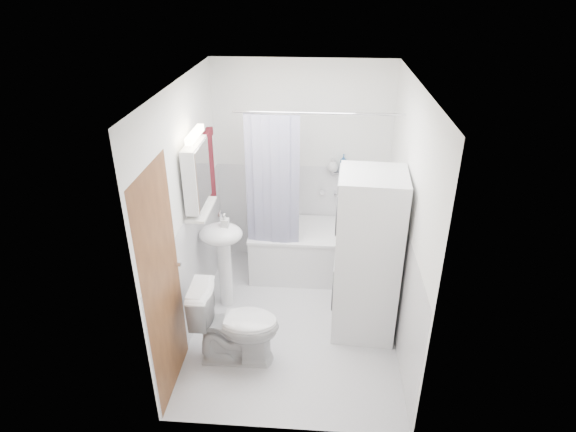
# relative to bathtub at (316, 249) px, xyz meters

# --- Properties ---
(floor) EXTENTS (2.60, 2.60, 0.00)m
(floor) POSITION_rel_bathtub_xyz_m (-0.19, -0.92, -0.32)
(floor) COLOR silver
(floor) RESTS_ON ground
(room_walls) EXTENTS (2.60, 2.60, 2.60)m
(room_walls) POSITION_rel_bathtub_xyz_m (-0.19, -0.92, 1.17)
(room_walls) COLOR white
(room_walls) RESTS_ON ground
(wainscot) EXTENTS (1.98, 2.58, 2.58)m
(wainscot) POSITION_rel_bathtub_xyz_m (-0.19, -0.63, 0.28)
(wainscot) COLOR white
(wainscot) RESTS_ON ground
(door) EXTENTS (0.05, 2.00, 2.00)m
(door) POSITION_rel_bathtub_xyz_m (-1.14, -1.47, 0.68)
(door) COLOR brown
(door) RESTS_ON ground
(bathtub) EXTENTS (1.51, 0.71, 0.57)m
(bathtub) POSITION_rel_bathtub_xyz_m (0.00, 0.00, 0.00)
(bathtub) COLOR white
(bathtub) RESTS_ON ground
(tub_spout) EXTENTS (0.04, 0.12, 0.04)m
(tub_spout) POSITION_rel_bathtub_xyz_m (0.20, 0.33, 0.58)
(tub_spout) COLOR silver
(tub_spout) RESTS_ON room_walls
(curtain_rod) EXTENTS (1.69, 0.02, 0.02)m
(curtain_rod) POSITION_rel_bathtub_xyz_m (0.00, -0.30, 1.68)
(curtain_rod) COLOR silver
(curtain_rod) RESTS_ON room_walls
(shower_curtain) EXTENTS (0.55, 0.02, 1.45)m
(shower_curtain) POSITION_rel_bathtub_xyz_m (-0.47, -0.30, 0.93)
(shower_curtain) COLOR #16164D
(shower_curtain) RESTS_ON curtain_rod
(sink) EXTENTS (0.44, 0.37, 1.04)m
(sink) POSITION_rel_bathtub_xyz_m (-0.95, -0.67, 0.39)
(sink) COLOR white
(sink) RESTS_ON ground
(medicine_cabinet) EXTENTS (0.13, 0.50, 0.71)m
(medicine_cabinet) POSITION_rel_bathtub_xyz_m (-1.10, -0.82, 1.25)
(medicine_cabinet) COLOR white
(medicine_cabinet) RESTS_ON room_walls
(shelf) EXTENTS (0.18, 0.54, 0.02)m
(shelf) POSITION_rel_bathtub_xyz_m (-1.08, -0.82, 0.88)
(shelf) COLOR silver
(shelf) RESTS_ON room_walls
(shower_caddy) EXTENTS (0.22, 0.06, 0.02)m
(shower_caddy) POSITION_rel_bathtub_xyz_m (0.25, 0.32, 0.83)
(shower_caddy) COLOR silver
(shower_caddy) RESTS_ON room_walls
(towel) EXTENTS (0.07, 0.34, 0.81)m
(towel) POSITION_rel_bathtub_xyz_m (-1.13, -0.25, 1.08)
(towel) COLOR maroon
(towel) RESTS_ON room_walls
(washer_dryer) EXTENTS (0.63, 0.62, 1.66)m
(washer_dryer) POSITION_rel_bathtub_xyz_m (0.48, -0.96, 0.52)
(washer_dryer) COLOR white
(washer_dryer) RESTS_ON ground
(toilet) EXTENTS (0.79, 0.45, 0.77)m
(toilet) POSITION_rel_bathtub_xyz_m (-0.69, -1.47, 0.07)
(toilet) COLOR white
(toilet) RESTS_ON ground
(soap_pump) EXTENTS (0.08, 0.17, 0.08)m
(soap_pump) POSITION_rel_bathtub_xyz_m (-0.90, -0.67, 0.63)
(soap_pump) COLOR gray
(soap_pump) RESTS_ON sink
(shelf_bottle) EXTENTS (0.07, 0.18, 0.07)m
(shelf_bottle) POSITION_rel_bathtub_xyz_m (-1.08, -0.97, 0.93)
(shelf_bottle) COLOR gray
(shelf_bottle) RESTS_ON shelf
(shelf_cup) EXTENTS (0.10, 0.09, 0.10)m
(shelf_cup) POSITION_rel_bathtub_xyz_m (-1.08, -0.70, 0.95)
(shelf_cup) COLOR gray
(shelf_cup) RESTS_ON shelf
(shampoo_a) EXTENTS (0.13, 0.17, 0.13)m
(shampoo_a) POSITION_rel_bathtub_xyz_m (0.16, 0.32, 0.91)
(shampoo_a) COLOR gray
(shampoo_a) RESTS_ON shower_caddy
(shampoo_b) EXTENTS (0.08, 0.21, 0.08)m
(shampoo_b) POSITION_rel_bathtub_xyz_m (0.28, 0.32, 0.88)
(shampoo_b) COLOR #225389
(shampoo_b) RESTS_ON shower_caddy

